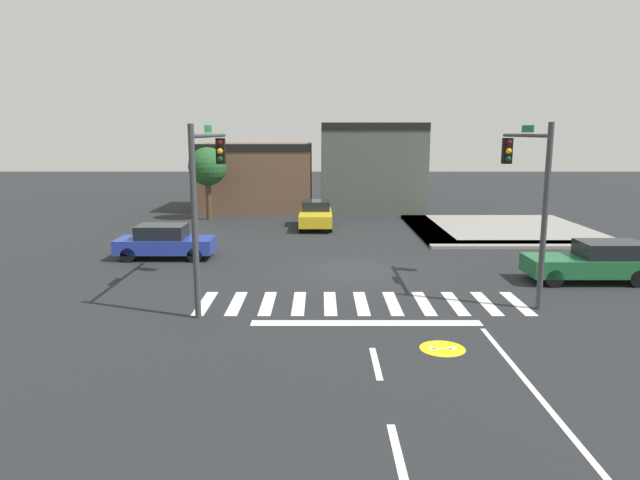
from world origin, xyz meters
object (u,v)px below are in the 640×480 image
at_px(traffic_signal_southeast, 526,178).
at_px(traffic_signal_southwest, 206,177).
at_px(car_blue, 164,242).
at_px(car_green, 592,261).
at_px(roadside_tree, 206,167).
at_px(car_yellow, 315,215).

distance_m(traffic_signal_southeast, traffic_signal_southwest, 10.66).
relative_size(traffic_signal_southeast, car_blue, 1.38).
bearing_deg(car_green, traffic_signal_southeast, 27.20).
xyz_separation_m(car_green, roadside_tree, (-17.37, 15.70, 2.58)).
bearing_deg(car_yellow, traffic_signal_southeast, 26.88).
xyz_separation_m(car_yellow, roadside_tree, (-6.88, 3.16, 2.60)).
height_order(car_green, roadside_tree, roadside_tree).
bearing_deg(traffic_signal_southeast, roadside_tree, 39.04).
bearing_deg(traffic_signal_southeast, car_blue, 67.42).
relative_size(traffic_signal_southeast, car_yellow, 1.37).
bearing_deg(roadside_tree, traffic_signal_southeast, -50.96).
bearing_deg(traffic_signal_southeast, car_yellow, 26.88).
height_order(car_blue, roadside_tree, roadside_tree).
xyz_separation_m(traffic_signal_southwest, car_yellow, (3.44, 14.65, -3.33)).
relative_size(car_yellow, roadside_tree, 0.92).
xyz_separation_m(traffic_signal_southwest, roadside_tree, (-3.44, 17.81, -0.73)).
height_order(traffic_signal_southwest, roadside_tree, traffic_signal_southwest).
distance_m(car_blue, car_green, 17.61).
xyz_separation_m(traffic_signal_southeast, car_green, (3.27, 1.68, -3.25)).
bearing_deg(car_green, roadside_tree, -42.11).
height_order(traffic_signal_southeast, car_yellow, traffic_signal_southeast).
height_order(traffic_signal_southwest, car_green, traffic_signal_southwest).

